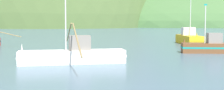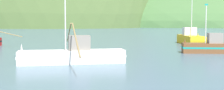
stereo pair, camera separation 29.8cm
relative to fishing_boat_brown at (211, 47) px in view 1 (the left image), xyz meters
The scene contains 6 objects.
hill_mid_right 191.92m from the fishing_boat_brown, 68.81° to the left, with size 180.54×144.43×53.01m, color #47703D.
hill_mid_left 239.50m from the fishing_boat_brown, 68.14° to the left, with size 110.22×88.18×109.65m, color #386633.
hill_far_left 154.54m from the fishing_boat_brown, 100.01° to the left, with size 118.14×94.51×104.40m, color #516B38.
fishing_boat_brown is the anchor object (origin of this frame).
fishing_boat_yellow 14.26m from the fishing_boat_brown, 79.08° to the left, with size 3.21×8.62×7.91m.
fishing_boat_white 18.12m from the fishing_boat_brown, 157.23° to the right, with size 10.02×16.31×6.61m.
Camera 1 is at (0.68, -5.72, 4.03)m, focal length 49.68 mm.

